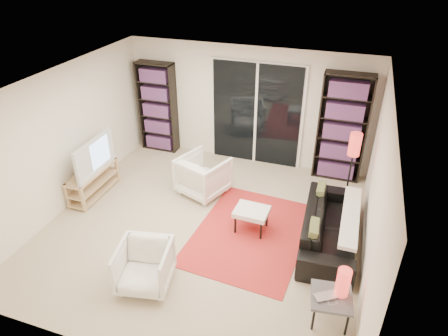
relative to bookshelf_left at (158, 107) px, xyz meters
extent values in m
plane|color=#CCB693|center=(1.95, -2.33, -0.98)|extent=(5.00, 5.00, 0.00)
cube|color=white|center=(1.95, 0.17, 0.22)|extent=(5.00, 0.02, 2.40)
cube|color=white|center=(1.95, -4.83, 0.22)|extent=(5.00, 0.02, 2.40)
cube|color=white|center=(-0.55, -2.33, 0.22)|extent=(0.02, 5.00, 2.40)
cube|color=white|center=(4.45, -2.33, 0.22)|extent=(0.02, 5.00, 2.40)
cube|color=white|center=(1.95, -2.33, 1.42)|extent=(5.00, 5.00, 0.02)
cube|color=white|center=(2.15, 0.14, 0.07)|extent=(1.92, 0.06, 2.16)
cube|color=black|center=(2.15, 0.10, 0.07)|extent=(1.80, 0.02, 2.10)
cube|color=white|center=(2.15, 0.09, 0.07)|extent=(0.05, 0.02, 2.10)
cube|color=black|center=(0.00, 0.01, 0.00)|extent=(0.80, 0.30, 1.95)
cube|color=#933E56|center=(0.00, -0.01, 0.00)|extent=(0.70, 0.22, 1.85)
cube|color=black|center=(3.85, 0.01, 0.07)|extent=(0.90, 0.30, 2.10)
cube|color=#933E56|center=(3.85, -0.01, 0.07)|extent=(0.80, 0.22, 2.00)
cube|color=#D5B37E|center=(-0.32, -2.08, -0.50)|extent=(0.37, 1.17, 0.04)
cube|color=#D5B37E|center=(-0.32, -2.08, -0.73)|extent=(0.37, 1.17, 0.03)
cube|color=#D5B37E|center=(-0.32, -2.08, -0.92)|extent=(0.37, 1.17, 0.04)
cube|color=#D5B37E|center=(-0.47, -2.63, -0.73)|extent=(0.05, 0.05, 0.50)
cube|color=#D5B37E|center=(-0.47, -1.54, -0.73)|extent=(0.05, 0.05, 0.50)
cube|color=#D5B37E|center=(-0.16, -2.63, -0.73)|extent=(0.05, 0.05, 0.50)
cube|color=#D5B37E|center=(-0.16, -1.54, -0.73)|extent=(0.05, 0.05, 0.50)
imported|color=black|center=(-0.30, -2.08, -0.16)|extent=(0.17, 1.10, 0.63)
cube|color=red|center=(2.73, -2.27, -0.97)|extent=(1.85, 2.41, 0.01)
imported|color=black|center=(3.93, -2.05, -0.68)|extent=(0.87, 2.05, 0.59)
imported|color=white|center=(1.58, -1.38, -0.61)|extent=(1.02, 1.04, 0.74)
imported|color=white|center=(1.66, -3.77, -0.65)|extent=(0.81, 0.83, 0.65)
cube|color=white|center=(2.71, -2.16, -0.62)|extent=(0.55, 0.46, 0.08)
cylinder|color=black|center=(2.49, -2.33, -0.82)|extent=(0.04, 0.04, 0.32)
cylinder|color=black|center=(2.50, -1.98, -0.82)|extent=(0.04, 0.04, 0.32)
cylinder|color=black|center=(2.92, -2.34, -0.82)|extent=(0.04, 0.04, 0.32)
cylinder|color=black|center=(2.93, -2.00, -0.82)|extent=(0.04, 0.04, 0.32)
cube|color=#4D4D52|center=(4.10, -3.56, -0.60)|extent=(0.55, 0.55, 0.04)
cylinder|color=black|center=(3.93, -3.78, -0.79)|extent=(0.03, 0.03, 0.38)
cylinder|color=black|center=(3.88, -3.39, -0.79)|extent=(0.03, 0.03, 0.38)
cylinder|color=black|center=(4.32, -3.72, -0.79)|extent=(0.03, 0.03, 0.38)
cylinder|color=black|center=(4.27, -3.33, -0.79)|extent=(0.03, 0.03, 0.38)
imported|color=silver|center=(4.08, -3.61, -0.56)|extent=(0.40, 0.37, 0.03)
cylinder|color=#EC382E|center=(4.20, -3.47, -0.39)|extent=(0.17, 0.17, 0.38)
cylinder|color=black|center=(4.10, -1.02, -0.96)|extent=(0.22, 0.22, 0.03)
cylinder|color=black|center=(4.10, -1.02, -0.44)|extent=(0.03, 0.03, 1.08)
cylinder|color=#EC382E|center=(4.10, -1.02, 0.27)|extent=(0.19, 0.19, 0.39)
camera|label=1|loc=(3.95, -7.18, 3.19)|focal=32.00mm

